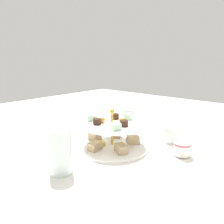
# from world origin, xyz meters

# --- Properties ---
(ground_plane) EXTENTS (2.40, 2.40, 0.00)m
(ground_plane) POSITION_xyz_m (0.00, 0.00, 0.00)
(ground_plane) COLOR silver
(tiered_serving_stand) EXTENTS (0.29, 0.29, 0.15)m
(tiered_serving_stand) POSITION_xyz_m (0.00, -0.00, 0.04)
(tiered_serving_stand) COLOR white
(tiered_serving_stand) RESTS_ON ground_plane
(water_glass_tall_right) EXTENTS (0.07, 0.07, 0.14)m
(water_glass_tall_right) POSITION_xyz_m (0.25, 0.01, 0.07)
(water_glass_tall_right) COLOR silver
(water_glass_tall_right) RESTS_ON ground_plane
(water_glass_short_left) EXTENTS (0.06, 0.06, 0.07)m
(water_glass_short_left) POSITION_xyz_m (-0.20, 0.15, 0.03)
(water_glass_short_left) COLOR silver
(water_glass_short_left) RESTS_ON ground_plane
(teacup_with_saucer) EXTENTS (0.09, 0.09, 0.05)m
(teacup_with_saucer) POSITION_xyz_m (-0.10, 0.24, 0.02)
(teacup_with_saucer) COLOR white
(teacup_with_saucer) RESTS_ON ground_plane
(butter_knife_left) EXTENTS (0.17, 0.05, 0.00)m
(butter_knife_left) POSITION_xyz_m (0.07, -0.29, 0.00)
(butter_knife_left) COLOR silver
(butter_knife_left) RESTS_ON ground_plane
(butter_knife_right) EXTENTS (0.16, 0.09, 0.00)m
(butter_knife_right) POSITION_xyz_m (0.12, 0.27, 0.00)
(butter_knife_right) COLOR silver
(butter_knife_right) RESTS_ON ground_plane
(water_glass_mid_back) EXTENTS (0.06, 0.06, 0.10)m
(water_glass_mid_back) POSITION_xyz_m (-0.21, -0.08, 0.05)
(water_glass_mid_back) COLOR silver
(water_glass_mid_back) RESTS_ON ground_plane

